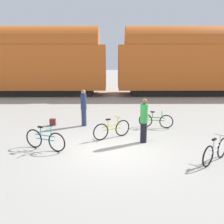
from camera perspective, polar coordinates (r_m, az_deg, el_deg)
ground_plane at (r=9.78m, az=0.53°, el=-8.47°), size 80.00×80.00×0.00m
freight_train at (r=21.66m, az=0.02°, el=11.36°), size 57.25×3.09×5.49m
rail_near at (r=21.24m, az=0.03°, el=3.53°), size 69.25×0.07×0.01m
rail_far at (r=22.66m, az=0.00°, el=4.16°), size 69.25×0.07×0.01m
bicycle_yellow at (r=11.03m, az=-0.02°, el=-3.82°), size 1.55×0.98×0.89m
bicycle_green at (r=12.69m, az=9.52°, el=-1.84°), size 1.61×0.50×0.81m
bicycle_silver at (r=9.38m, az=21.59°, el=-7.96°), size 1.30×1.25×0.89m
bicycle_teal at (r=10.09m, az=-14.35°, el=-5.88°), size 1.63×0.76×0.91m
person_in_navy at (r=12.76m, az=-6.18°, el=0.99°), size 0.28×0.28×1.79m
person_in_green at (r=10.47m, az=6.96°, el=-1.81°), size 0.30×0.30×1.79m
backpack at (r=13.22m, az=-12.77°, el=-2.18°), size 0.28×0.20×0.34m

